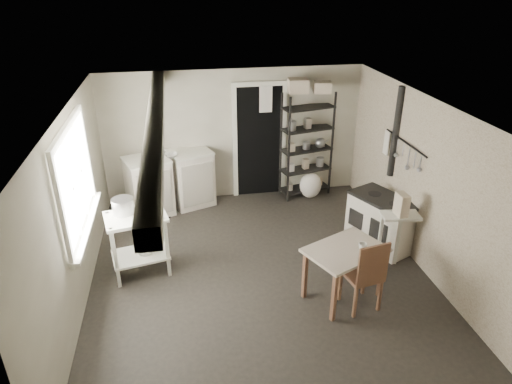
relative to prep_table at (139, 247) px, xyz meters
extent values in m
plane|color=black|center=(1.59, -0.33, -0.40)|extent=(5.00, 5.00, 0.00)
plane|color=silver|center=(1.59, -0.33, 1.90)|extent=(5.00, 5.00, 0.00)
cube|color=#B7B19C|center=(1.59, 2.17, 0.75)|extent=(4.50, 0.02, 2.30)
cube|color=#B7B19C|center=(1.59, -2.83, 0.75)|extent=(4.50, 0.02, 2.30)
cube|color=#B7B19C|center=(-0.66, -0.33, 0.75)|extent=(0.02, 5.00, 2.30)
cube|color=#B7B19C|center=(3.84, -0.33, 0.75)|extent=(0.02, 5.00, 2.30)
cylinder|color=#A6A6A8|center=(-0.15, 0.10, 0.54)|extent=(0.36, 0.36, 0.30)
cylinder|color=#A6A6A8|center=(0.21, -0.07, 0.45)|extent=(0.22, 0.22, 0.11)
cylinder|color=#A6A6A8|center=(0.07, 0.02, -0.02)|extent=(0.25, 0.25, 0.22)
imported|color=silver|center=(0.49, 1.75, 0.56)|extent=(0.35, 0.35, 0.07)
imported|color=silver|center=(0.13, 1.79, 0.56)|extent=(0.14, 0.14, 0.09)
imported|color=silver|center=(2.55, 1.94, 0.97)|extent=(0.09, 0.09, 0.20)
cube|color=beige|center=(2.67, 2.01, 1.61)|extent=(0.35, 0.31, 0.23)
cube|color=beige|center=(3.07, 1.93, 1.59)|extent=(0.33, 0.31, 0.18)
cube|color=beige|center=(3.48, -0.44, 0.61)|extent=(0.13, 0.21, 0.31)
imported|color=silver|center=(2.70, -1.05, 0.41)|extent=(0.11, 0.11, 0.10)
ellipsoid|color=white|center=(2.92, 1.82, -0.16)|extent=(0.47, 0.43, 0.47)
cylinder|color=silver|center=(3.18, -0.51, -0.33)|extent=(0.15, 0.15, 0.15)
camera|label=1|loc=(0.63, -5.38, 3.34)|focal=32.00mm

